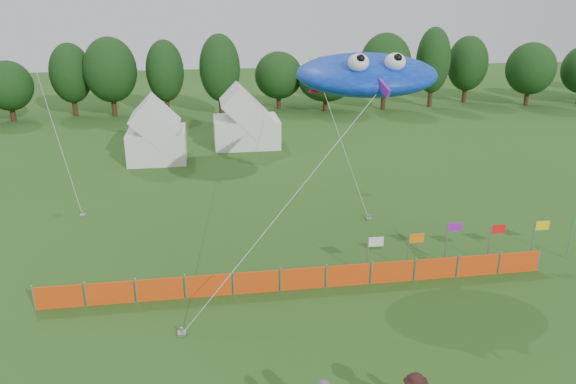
{
  "coord_description": "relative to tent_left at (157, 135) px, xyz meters",
  "views": [
    {
      "loc": [
        -2.96,
        -13.05,
        12.19
      ],
      "look_at": [
        0.0,
        6.0,
        5.2
      ],
      "focal_mm": 35.0,
      "sensor_mm": 36.0,
      "label": 1
    }
  ],
  "objects": [
    {
      "name": "treeline",
      "position": [
        8.01,
        16.11,
        2.27
      ],
      "size": [
        104.57,
        8.78,
        8.36
      ],
      "color": "#382314",
      "rests_on": "ground"
    },
    {
      "name": "tent_left",
      "position": [
        0.0,
        0.0,
        0.0
      ],
      "size": [
        4.31,
        4.31,
        3.8
      ],
      "color": "silver",
      "rests_on": "ground"
    },
    {
      "name": "tent_right",
      "position": [
        6.97,
        3.16,
        -0.02
      ],
      "size": [
        5.33,
        4.26,
        3.76
      ],
      "color": "silver",
      "rests_on": "ground"
    },
    {
      "name": "barrier_fence",
      "position": [
        7.34,
        -20.89,
        -1.42
      ],
      "size": [
        21.9,
        0.06,
        1.0
      ],
      "color": "#E0400C",
      "rests_on": "ground"
    },
    {
      "name": "flag_row",
      "position": [
        15.67,
        -19.9,
        -0.56
      ],
      "size": [
        10.73,
        0.76,
        2.15
      ],
      "color": "gray",
      "rests_on": "ground"
    },
    {
      "name": "stingray_kite",
      "position": [
        10.88,
        -16.83,
        6.65
      ],
      "size": [
        12.13,
        14.92,
        9.75
      ],
      "color": "blue",
      "rests_on": "ground"
    },
    {
      "name": "small_kite_white",
      "position": [
        11.42,
        -6.69,
        3.59
      ],
      "size": [
        2.15,
        10.59,
        8.53
      ],
      "color": "white",
      "rests_on": "ground"
    },
    {
      "name": "small_kite_dark",
      "position": [
        -6.25,
        -5.42,
        4.76
      ],
      "size": [
        5.42,
        10.17,
        12.62
      ],
      "color": "black",
      "rests_on": "ground"
    }
  ]
}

